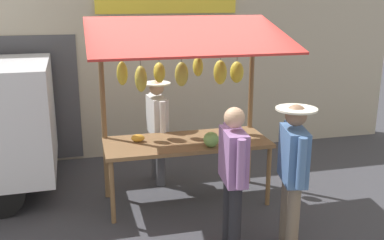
{
  "coord_description": "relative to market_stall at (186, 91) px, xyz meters",
  "views": [
    {
      "loc": [
        1.32,
        5.56,
        2.77
      ],
      "look_at": [
        0.0,
        0.3,
        1.25
      ],
      "focal_mm": 41.86,
      "sensor_mm": 36.0,
      "label": 1
    }
  ],
  "objects": [
    {
      "name": "ground_plane",
      "position": [
        0.01,
        0.05,
        -1.56
      ],
      "size": [
        40.0,
        40.0,
        0.0
      ],
      "primitive_type": "plane",
      "color": "#38383D"
    },
    {
      "name": "street_backdrop",
      "position": [
        0.05,
        -2.15,
        0.14
      ],
      "size": [
        9.0,
        0.3,
        3.4
      ],
      "color": "#B2A893",
      "rests_on": "ground"
    },
    {
      "name": "market_stall",
      "position": [
        0.0,
        0.0,
        0.0
      ],
      "size": [
        2.5,
        1.46,
        2.5
      ],
      "color": "brown",
      "rests_on": "ground"
    },
    {
      "name": "vendor_with_sunhat",
      "position": [
        0.27,
        -0.7,
        -0.63
      ],
      "size": [
        0.41,
        0.68,
        1.58
      ],
      "rotation": [
        0.0,
        0.0,
        1.67
      ],
      "color": "#4C4C51",
      "rests_on": "ground"
    },
    {
      "name": "shopper_in_striped_shirt",
      "position": [
        -0.2,
        1.34,
        -0.61
      ],
      "size": [
        0.26,
        0.7,
        1.64
      ],
      "rotation": [
        0.0,
        0.0,
        -1.65
      ],
      "color": "#232328",
      "rests_on": "ground"
    },
    {
      "name": "shopper_with_ponytail",
      "position": [
        -0.81,
        1.53,
        -0.56
      ],
      "size": [
        0.43,
        0.7,
        1.68
      ],
      "rotation": [
        0.0,
        0.0,
        -1.79
      ],
      "color": "#726656",
      "rests_on": "ground"
    }
  ]
}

